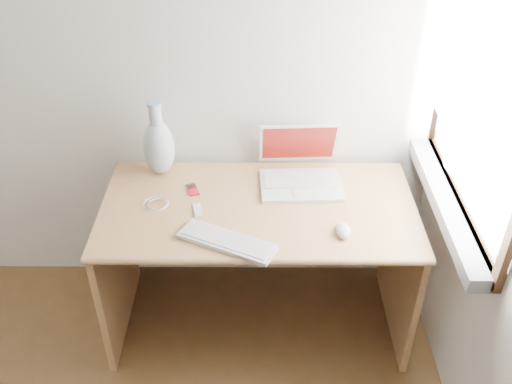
{
  "coord_description": "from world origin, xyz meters",
  "views": [
    {
      "loc": [
        0.93,
        -0.55,
        2.17
      ],
      "look_at": [
        0.92,
        1.35,
        0.8
      ],
      "focal_mm": 40.0,
      "sensor_mm": 36.0,
      "label": 1
    }
  ],
  "objects_px": {
    "external_keyboard": "(227,241)",
    "laptop": "(301,171)",
    "vase": "(159,145)",
    "desk": "(258,230)"
  },
  "relations": [
    {
      "from": "desk",
      "to": "external_keyboard",
      "type": "distance_m",
      "value": 0.41
    },
    {
      "from": "desk",
      "to": "laptop",
      "type": "height_order",
      "value": "laptop"
    },
    {
      "from": "desk",
      "to": "external_keyboard",
      "type": "height_order",
      "value": "external_keyboard"
    },
    {
      "from": "desk",
      "to": "vase",
      "type": "height_order",
      "value": "vase"
    },
    {
      "from": "desk",
      "to": "vase",
      "type": "xyz_separation_m",
      "value": [
        -0.45,
        0.17,
        0.35
      ]
    },
    {
      "from": "desk",
      "to": "vase",
      "type": "distance_m",
      "value": 0.59
    },
    {
      "from": "desk",
      "to": "laptop",
      "type": "xyz_separation_m",
      "value": [
        0.19,
        0.11,
        0.26
      ]
    },
    {
      "from": "vase",
      "to": "desk",
      "type": "bearing_deg",
      "value": -21.03
    },
    {
      "from": "external_keyboard",
      "to": "laptop",
      "type": "bearing_deg",
      "value": 79.6
    },
    {
      "from": "external_keyboard",
      "to": "vase",
      "type": "xyz_separation_m",
      "value": [
        -0.32,
        0.49,
        0.14
      ]
    }
  ]
}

